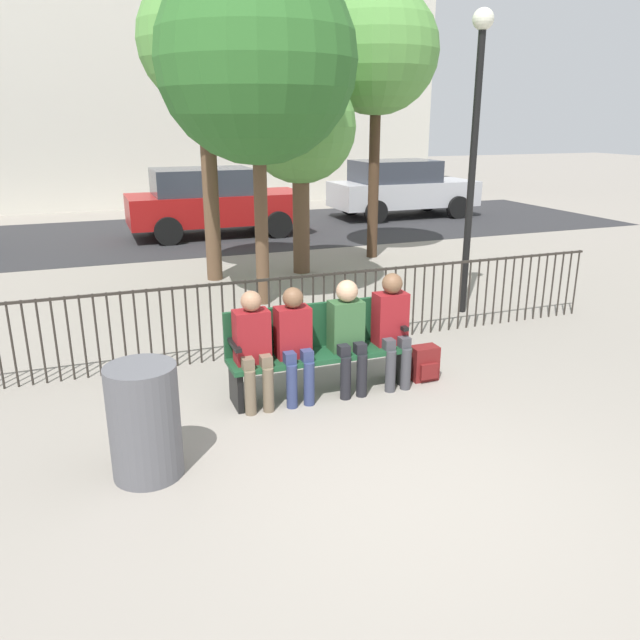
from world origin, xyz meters
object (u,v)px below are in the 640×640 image
object	(u,v)px
tree_0	(257,62)
seated_person_1	(294,338)
tree_3	(377,52)
seated_person_0	(253,343)
parked_car_0	(213,201)
trash_bin	(145,421)
tree_1	(300,129)
parked_car_1	(401,188)
park_bench	(317,346)
tree_2	(203,45)
seated_person_2	(348,330)
lamp_post	(476,124)
seated_person_3	(392,323)
backpack	(424,363)

from	to	relation	value
tree_0	seated_person_1	bearing A→B (deg)	-100.68
seated_person_1	tree_3	xyz separation A→B (m)	(3.71, 6.02, 3.28)
seated_person_0	seated_person_1	size ratio (longest dim) A/B	1.01
parked_car_0	trash_bin	xyz separation A→B (m)	(-2.70, -10.58, -0.38)
tree_1	parked_car_1	bearing A→B (deg)	48.06
park_bench	tree_3	distance (m)	7.63
tree_0	parked_car_0	distance (m)	6.72
tree_0	tree_2	xyz separation A→B (m)	(-0.39, 1.78, 0.37)
tree_2	park_bench	bearing A→B (deg)	-89.73
parked_car_1	seated_person_2	bearing A→B (deg)	-120.34
seated_person_2	trash_bin	world-z (taller)	seated_person_2
tree_2	lamp_post	bearing A→B (deg)	-47.13
park_bench	lamp_post	bearing A→B (deg)	31.98
tree_3	tree_1	bearing A→B (deg)	-156.67
park_bench	seated_person_0	bearing A→B (deg)	-169.52
park_bench	parked_car_1	world-z (taller)	parked_car_1
lamp_post	trash_bin	world-z (taller)	lamp_post
seated_person_0	trash_bin	distance (m)	1.47
seated_person_3	trash_bin	size ratio (longest dim) A/B	1.31
seated_person_3	tree_1	world-z (taller)	tree_1
parked_car_0	trash_bin	distance (m)	10.92
seated_person_0	tree_1	size ratio (longest dim) A/B	0.33
trash_bin	seated_person_0	bearing A→B (deg)	39.13
tree_1	seated_person_2	bearing A→B (deg)	-104.14
tree_3	lamp_post	bearing A→B (deg)	-95.86
lamp_post	parked_car_1	distance (m)	9.67
seated_person_3	seated_person_1	bearing A→B (deg)	-179.85
tree_3	parked_car_1	xyz separation A→B (m)	(3.18, 4.78, -3.10)
park_bench	seated_person_0	world-z (taller)	seated_person_0
seated_person_1	parked_car_1	world-z (taller)	parked_car_1
seated_person_0	seated_person_3	xyz separation A→B (m)	(1.50, 0.00, 0.03)
tree_1	tree_0	bearing A→B (deg)	-125.44
seated_person_2	trash_bin	xyz separation A→B (m)	(-2.13, -0.92, -0.21)
seated_person_1	parked_car_1	size ratio (longest dim) A/B	0.28
park_bench	trash_bin	xyz separation A→B (m)	(-1.84, -1.05, -0.03)
seated_person_3	tree_1	xyz separation A→B (m)	(0.81, 5.23, 1.88)
tree_2	tree_3	size ratio (longest dim) A/B	0.97
seated_person_0	backpack	size ratio (longest dim) A/B	3.09
backpack	lamp_post	xyz separation A→B (m)	(1.82, 2.03, 2.49)
seated_person_0	parked_car_0	xyz separation A→B (m)	(1.57, 9.66, 0.18)
seated_person_1	tree_0	xyz separation A→B (m)	(0.66, 3.50, 2.83)
tree_0	tree_1	xyz separation A→B (m)	(1.23, 1.73, -0.92)
park_bench	trash_bin	bearing A→B (deg)	-150.27
seated_person_1	parked_car_0	xyz separation A→B (m)	(1.15, 9.66, 0.19)
tree_2	parked_car_1	size ratio (longest dim) A/B	1.18
seated_person_2	seated_person_0	bearing A→B (deg)	-179.94
seated_person_2	tree_3	size ratio (longest dim) A/B	0.23
seated_person_1	tree_0	size ratio (longest dim) A/B	0.24
tree_1	lamp_post	size ratio (longest dim) A/B	0.87
tree_1	tree_3	bearing A→B (deg)	23.33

